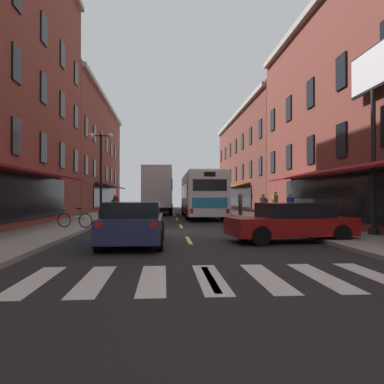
{
  "coord_description": "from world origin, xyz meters",
  "views": [
    {
      "loc": [
        -0.89,
        -17.41,
        1.58
      ],
      "look_at": [
        0.92,
        7.67,
        1.87
      ],
      "focal_mm": 36.19,
      "sensor_mm": 36.0,
      "label": 1
    }
  ],
  "objects": [
    {
      "name": "ground_plane",
      "position": [
        0.0,
        0.0,
        -0.05
      ],
      "size": [
        34.8,
        80.0,
        0.1
      ],
      "primitive_type": "cube",
      "color": "black"
    },
    {
      "name": "lane_centre_dashes",
      "position": [
        0.0,
        -0.25,
        0.0
      ],
      "size": [
        0.14,
        73.9,
        0.01
      ],
      "color": "#DBCC4C",
      "rests_on": "ground"
    },
    {
      "name": "crosswalk_near",
      "position": [
        0.0,
        -10.0,
        0.0
      ],
      "size": [
        7.1,
        2.8,
        0.01
      ],
      "color": "silver",
      "rests_on": "ground"
    },
    {
      "name": "sidewalk_left",
      "position": [
        -5.9,
        0.0,
        0.07
      ],
      "size": [
        3.0,
        80.0,
        0.14
      ],
      "primitive_type": "cube",
      "color": "gray",
      "rests_on": "ground"
    },
    {
      "name": "sidewalk_right",
      "position": [
        5.9,
        0.0,
        0.07
      ],
      "size": [
        3.0,
        80.0,
        0.14
      ],
      "primitive_type": "cube",
      "color": "gray",
      "rests_on": "ground"
    },
    {
      "name": "billboard_sign",
      "position": [
        7.05,
        -3.28,
        5.68
      ],
      "size": [
        0.4,
        3.23,
        7.15
      ],
      "color": "black",
      "rests_on": "sidewalk_right"
    },
    {
      "name": "transit_bus",
      "position": [
        1.9,
        11.48,
        1.72
      ],
      "size": [
        2.72,
        11.63,
        3.28
      ],
      "color": "white",
      "rests_on": "ground"
    },
    {
      "name": "box_truck",
      "position": [
        -1.4,
        16.25,
        2.06
      ],
      "size": [
        2.63,
        7.22,
        4.08
      ],
      "color": "white",
      "rests_on": "ground"
    },
    {
      "name": "sedan_near",
      "position": [
        -1.19,
        24.59,
        0.75
      ],
      "size": [
        1.99,
        4.76,
        1.49
      ],
      "color": "maroon",
      "rests_on": "ground"
    },
    {
      "name": "sedan_mid",
      "position": [
        -1.88,
        -4.59,
        0.72
      ],
      "size": [
        2.0,
        4.81,
        1.4
      ],
      "color": "navy",
      "rests_on": "ground"
    },
    {
      "name": "sedan_far",
      "position": [
        3.54,
        -4.22,
        0.69
      ],
      "size": [
        4.46,
        2.44,
        1.35
      ],
      "color": "maroon",
      "rests_on": "ground"
    },
    {
      "name": "motorcycle_rider",
      "position": [
        -3.13,
        0.79,
        0.71
      ],
      "size": [
        0.62,
        2.07,
        1.66
      ],
      "color": "black",
      "rests_on": "ground"
    },
    {
      "name": "bicycle_near",
      "position": [
        -5.02,
        0.86,
        0.5
      ],
      "size": [
        1.68,
        0.54,
        0.91
      ],
      "color": "black",
      "rests_on": "sidewalk_left"
    },
    {
      "name": "pedestrian_near",
      "position": [
        5.44,
        6.88,
        0.99
      ],
      "size": [
        0.52,
        0.45,
        1.62
      ],
      "rotation": [
        0.0,
        0.0,
        2.09
      ],
      "color": "#4C4C51",
      "rests_on": "sidewalk_right"
    },
    {
      "name": "pedestrian_mid",
      "position": [
        5.45,
        1.6,
        0.98
      ],
      "size": [
        0.36,
        0.36,
        1.65
      ],
      "rotation": [
        0.0,
        0.0,
        1.73
      ],
      "color": "navy",
      "rests_on": "sidewalk_right"
    },
    {
      "name": "pedestrian_far",
      "position": [
        6.41,
        7.54,
        1.07
      ],
      "size": [
        0.36,
        0.36,
        1.79
      ],
      "rotation": [
        0.0,
        0.0,
        5.38
      ],
      "color": "maroon",
      "rests_on": "sidewalk_right"
    },
    {
      "name": "pedestrian_rear",
      "position": [
        4.97,
        12.01,
        1.07
      ],
      "size": [
        0.36,
        0.36,
        1.8
      ],
      "rotation": [
        0.0,
        0.0,
        0.71
      ],
      "color": "black",
      "rests_on": "sidewalk_right"
    },
    {
      "name": "street_lamp_twin",
      "position": [
        -4.63,
        5.8,
        3.02
      ],
      "size": [
        1.42,
        0.32,
        5.2
      ],
      "color": "black",
      "rests_on": "sidewalk_left"
    }
  ]
}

